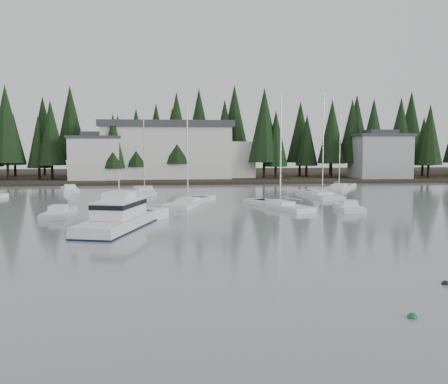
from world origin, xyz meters
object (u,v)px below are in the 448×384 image
Objects in this scene: sailboat_7 at (322,196)px; runabout_1 at (349,209)px; house_west at (96,157)px; runabout_4 at (58,215)px; sailboat_8 at (339,189)px; sailboat_1 at (188,204)px; sailboat_4 at (145,192)px; house_east_a at (380,155)px; cabin_cruiser_center at (118,220)px; runabout_3 at (70,191)px; sailboat_9 at (280,207)px; harbor_inn at (178,150)px.

runabout_1 is at bearing 172.95° from sailboat_7.
house_west is 45.92m from runabout_4.
sailboat_8 reaches higher than runabout_1.
sailboat_7 is (17.74, 6.84, 0.02)m from sailboat_1.
house_east_a is at bearing -69.15° from sailboat_4.
sailboat_4 is (0.61, 31.08, -0.61)m from cabin_cruiser_center.
sailboat_4 is at bearing -153.90° from house_east_a.
sailboat_9 is at bearing -145.59° from runabout_3.
runabout_3 is at bearing 119.09° from sailboat_8.
sailboat_9 is at bearing -37.29° from cabin_cruiser_center.
house_east_a is 49.36m from sailboat_4.
house_east_a is 58.25m from runabout_3.
sailboat_1 is (15.43, -37.94, -4.60)m from house_west.
sailboat_8 is at bearing -127.76° from house_east_a.
cabin_cruiser_center is 24.39m from runabout_1.
sailboat_8 is at bearing -25.73° from cabin_cruiser_center.
cabin_cruiser_center is at bearing -140.40° from runabout_4.
harbor_inn is 2.66× the size of cabin_cruiser_center.
sailboat_9 is 2.08× the size of runabout_4.
harbor_inn is 34.13m from sailboat_8.
runabout_1 is (6.66, -2.64, 0.06)m from sailboat_9.
sailboat_1 is at bearing -5.41° from cabin_cruiser_center.
sailboat_4 reaches higher than runabout_4.
sailboat_8 is 40.34m from runabout_3.
house_west is at bearing 18.36° from sailboat_4.
house_east_a is 69.25m from cabin_cruiser_center.
runabout_1 and runabout_3 have the same top height.
runabout_1 is (-7.47, -24.48, 0.07)m from sailboat_8.
sailboat_9 is at bearing -125.24° from house_east_a.
harbor_inn is 2.28× the size of sailboat_8.
runabout_3 is at bearing 9.98° from runabout_4.
sailboat_1 is 0.90× the size of sailboat_8.
sailboat_4 is (9.88, -22.61, -4.58)m from house_west.
sailboat_7 reaches higher than runabout_3.
runabout_1 is (-22.17, -43.46, -4.77)m from house_east_a.
cabin_cruiser_center is 35.74m from runabout_3.
cabin_cruiser_center is 1.85× the size of runabout_4.
cabin_cruiser_center is at bearing 132.05° from sailboat_7.
harbor_inn is at bearing 173.64° from house_east_a.
sailboat_7 is at bearing -123.91° from runabout_3.
harbor_inn is (15.04, 3.34, 1.12)m from house_west.
sailboat_4 is (-5.55, 15.33, 0.02)m from sailboat_1.
runabout_3 is (-16.47, 18.46, 0.08)m from sailboat_1.
house_west reaches higher than runabout_1.
cabin_cruiser_center is 0.86× the size of sailboat_8.
sailboat_7 is at bearing -49.88° from sailboat_1.
sailboat_9 reaches higher than runabout_1.
runabout_3 is (-16.08, -22.82, -5.64)m from harbor_inn.
house_east_a is at bearing -20.40° from runabout_1.
sailboat_4 is 29.54m from sailboat_8.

